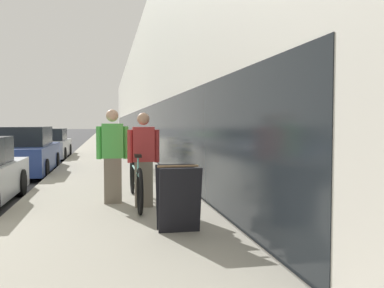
% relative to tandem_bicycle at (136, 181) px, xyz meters
% --- Properties ---
extents(sidewalk_slab, '(3.40, 70.00, 0.15)m').
position_rel_tandem_bicycle_xyz_m(sidewalk_slab, '(-0.46, 18.82, -0.48)').
color(sidewalk_slab, '#A39E8E').
rests_on(sidewalk_slab, ground).
extents(storefront_facade, '(10.01, 70.00, 7.12)m').
position_rel_tandem_bicycle_xyz_m(storefront_facade, '(6.28, 26.82, 3.00)').
color(storefront_facade, silver).
rests_on(storefront_facade, ground).
extents(tandem_bicycle, '(0.52, 2.89, 0.95)m').
position_rel_tandem_bicycle_xyz_m(tandem_bicycle, '(0.00, 0.00, 0.00)').
color(tandem_bicycle, black).
rests_on(tandem_bicycle, sidewalk_slab).
extents(person_rider, '(0.56, 0.22, 1.65)m').
position_rel_tandem_bicycle_xyz_m(person_rider, '(0.12, -0.37, 0.43)').
color(person_rider, '#756B5B').
rests_on(person_rider, sidewalk_slab).
extents(person_bystander, '(0.58, 0.23, 1.71)m').
position_rel_tandem_bicycle_xyz_m(person_bystander, '(-0.41, 0.08, 0.46)').
color(person_bystander, '#756B5B').
rests_on(person_bystander, sidewalk_slab).
extents(bike_rack_hoop, '(0.05, 0.60, 0.84)m').
position_rel_tandem_bicycle_xyz_m(bike_rack_hoop, '(0.48, 3.52, 0.11)').
color(bike_rack_hoop, '#4C4C51').
rests_on(bike_rack_hoop, sidewalk_slab).
extents(cruiser_bike_nearest, '(0.52, 1.70, 0.90)m').
position_rel_tandem_bicycle_xyz_m(cruiser_bike_nearest, '(0.69, 4.91, -0.02)').
color(cruiser_bike_nearest, black).
rests_on(cruiser_bike_nearest, sidewalk_slab).
extents(cruiser_bike_middle, '(0.52, 1.87, 0.92)m').
position_rel_tandem_bicycle_xyz_m(cruiser_bike_middle, '(0.41, 7.22, -0.02)').
color(cruiser_bike_middle, black).
rests_on(cruiser_bike_middle, sidewalk_slab).
extents(cruiser_bike_farthest, '(0.52, 1.69, 0.90)m').
position_rel_tandem_bicycle_xyz_m(cruiser_bike_farthest, '(0.44, 9.58, -0.02)').
color(cruiser_bike_farthest, black).
rests_on(cruiser_bike_farthest, sidewalk_slab).
extents(sandwich_board_sign, '(0.56, 0.56, 0.90)m').
position_rel_tandem_bicycle_xyz_m(sandwich_board_sign, '(0.44, -2.16, 0.05)').
color(sandwich_board_sign, black).
rests_on(sandwich_board_sign, sidewalk_slab).
extents(vintage_roadster_curbside, '(1.92, 4.47, 1.50)m').
position_rel_tandem_bicycle_xyz_m(vintage_roadster_curbside, '(-3.12, 6.19, 0.13)').
color(vintage_roadster_curbside, navy).
rests_on(vintage_roadster_curbside, ground).
extents(parked_sedan_far, '(1.76, 4.35, 1.37)m').
position_rel_tandem_bicycle_xyz_m(parked_sedan_far, '(-3.10, 12.12, 0.07)').
color(parked_sedan_far, silver).
rests_on(parked_sedan_far, ground).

